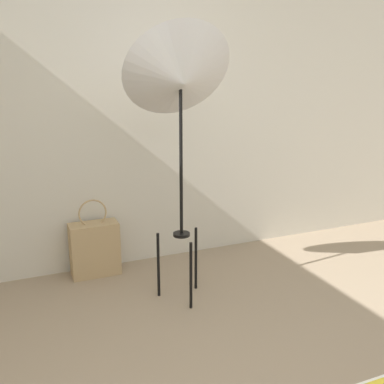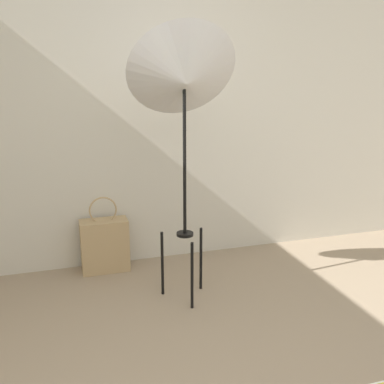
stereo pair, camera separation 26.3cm
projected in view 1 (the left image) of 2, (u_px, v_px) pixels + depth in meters
wall_back at (115, 100)px, 3.34m from camera, size 8.00×0.05×2.60m
photo_umbrella at (180, 80)px, 2.73m from camera, size 0.70×0.52×1.80m
tote_bag at (95, 248)px, 3.40m from camera, size 0.36×0.17×0.60m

